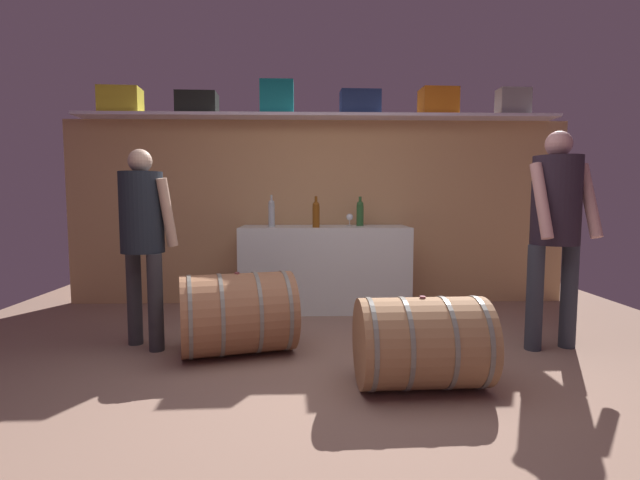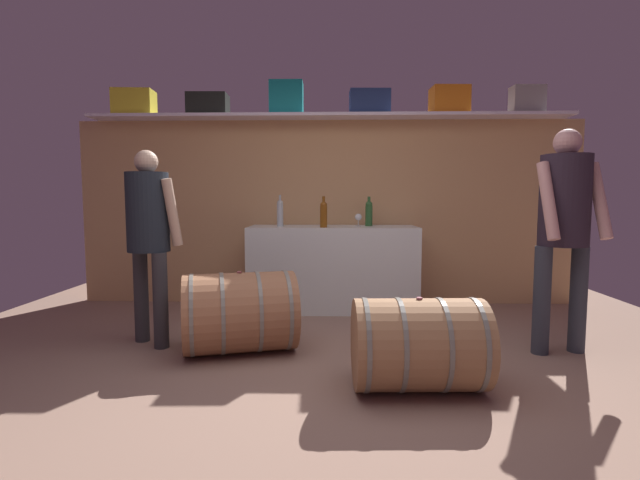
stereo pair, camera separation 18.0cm
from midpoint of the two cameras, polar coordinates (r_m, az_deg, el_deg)
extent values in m
cube|color=#8A6A5A|center=(3.55, 2.13, -14.27)|extent=(6.68, 8.19, 0.02)
cube|color=tan|center=(5.22, 1.99, 3.35)|extent=(5.48, 0.10, 2.01)
cube|color=silver|center=(5.14, 2.04, 14.74)|extent=(5.05, 0.40, 0.03)
cube|color=yellow|center=(5.56, -20.77, 15.30)|extent=(0.43, 0.29, 0.28)
cube|color=black|center=(5.31, -12.47, 15.74)|extent=(0.43, 0.30, 0.23)
cube|color=#128385|center=(5.19, -3.06, 16.78)|extent=(0.35, 0.26, 0.35)
cube|color=navy|center=(5.19, 7.09, 16.26)|extent=(0.43, 0.23, 0.26)
cube|color=orange|center=(5.33, 16.41, 15.92)|extent=(0.39, 0.29, 0.28)
cube|color=gray|center=(5.59, 24.75, 15.18)|extent=(0.33, 0.20, 0.29)
cube|color=white|center=(4.91, 2.62, -3.43)|extent=(1.73, 0.61, 0.88)
cylinder|color=#2D5D2D|center=(4.95, 7.00, 2.94)|extent=(0.08, 0.08, 0.21)
sphere|color=#2D5D2D|center=(4.95, 7.02, 4.32)|extent=(0.07, 0.07, 0.07)
cylinder|color=#2D5D2D|center=(4.95, 7.02, 4.84)|extent=(0.03, 0.03, 0.07)
cylinder|color=#B0BBBF|center=(4.86, -3.82, 3.02)|extent=(0.07, 0.07, 0.23)
sphere|color=#B0BBBF|center=(4.86, -3.83, 4.51)|extent=(0.06, 0.06, 0.06)
cylinder|color=#B0BBBF|center=(4.86, -3.83, 5.05)|extent=(0.02, 0.02, 0.07)
cylinder|color=brown|center=(4.66, 1.55, 2.83)|extent=(0.07, 0.07, 0.21)
sphere|color=brown|center=(4.66, 1.56, 4.28)|extent=(0.07, 0.07, 0.07)
cylinder|color=brown|center=(4.66, 1.56, 4.87)|extent=(0.03, 0.03, 0.08)
cylinder|color=white|center=(4.91, 5.72, 1.71)|extent=(0.07, 0.07, 0.00)
cylinder|color=white|center=(4.91, 5.72, 2.11)|extent=(0.01, 0.01, 0.06)
sphere|color=white|center=(4.90, 5.73, 2.79)|extent=(0.07, 0.07, 0.07)
sphere|color=maroon|center=(4.90, 5.73, 2.67)|extent=(0.04, 0.04, 0.04)
cylinder|color=#9A6E49|center=(2.99, 13.63, -12.23)|extent=(0.81, 0.59, 0.55)
cylinder|color=slate|center=(2.93, 7.22, -12.50)|extent=(0.05, 0.57, 0.57)
cylinder|color=slate|center=(2.96, 11.22, -12.35)|extent=(0.05, 0.57, 0.57)
cylinder|color=slate|center=(3.02, 15.99, -12.09)|extent=(0.05, 0.57, 0.57)
cylinder|color=slate|center=(3.09, 19.69, -11.84)|extent=(0.05, 0.57, 0.57)
cylinder|color=#88434E|center=(2.92, 13.75, -6.92)|extent=(0.04, 0.04, 0.01)
cylinder|color=#9E6846|center=(3.62, -8.31, -8.70)|extent=(0.96, 0.80, 0.60)
cylinder|color=gray|center=(3.61, -13.88, -8.86)|extent=(0.19, 0.60, 0.61)
cylinder|color=gray|center=(3.61, -10.42, -8.77)|extent=(0.19, 0.60, 0.61)
cylinder|color=gray|center=(3.64, -6.21, -8.62)|extent=(0.19, 0.60, 0.61)
cylinder|color=gray|center=(3.67, -2.85, -8.47)|extent=(0.19, 0.60, 0.61)
cylinder|color=brown|center=(3.56, -8.37, -3.92)|extent=(0.04, 0.04, 0.01)
cylinder|color=#323235|center=(3.84, -17.56, -7.04)|extent=(0.11, 0.11, 0.75)
cylinder|color=#323235|center=(4.07, -19.73, -6.42)|extent=(0.11, 0.11, 0.75)
cylinder|color=#1C222B|center=(3.88, -18.97, 3.23)|extent=(0.33, 0.33, 0.62)
sphere|color=tan|center=(3.88, -19.14, 8.99)|extent=(0.18, 0.18, 0.18)
cylinder|color=tan|center=(3.77, -16.25, 3.25)|extent=(0.16, 0.18, 0.53)
cylinder|color=tan|center=(4.08, -19.26, 3.30)|extent=(0.18, 0.20, 0.53)
cylinder|color=#30333E|center=(3.93, 26.57, -6.58)|extent=(0.12, 0.12, 0.81)
cylinder|color=#30333E|center=(4.11, 30.02, -6.24)|extent=(0.12, 0.12, 0.81)
cylinder|color=#271D29|center=(3.95, 28.79, 4.22)|extent=(0.35, 0.35, 0.67)
sphere|color=tan|center=(3.97, 29.06, 10.34)|extent=(0.19, 0.19, 0.19)
cylinder|color=tan|center=(3.75, 27.26, 4.26)|extent=(0.13, 0.26, 0.57)
cylinder|color=tan|center=(4.00, 31.99, 4.07)|extent=(0.13, 0.27, 0.56)
camera|label=1|loc=(0.09, -88.43, 0.14)|focal=26.31mm
camera|label=2|loc=(0.09, 91.57, -0.14)|focal=26.31mm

